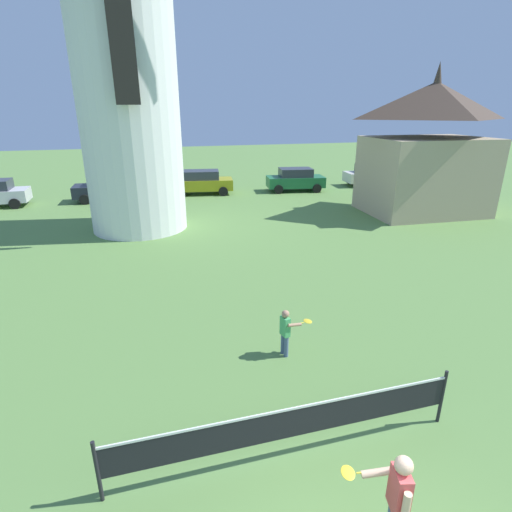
{
  "coord_description": "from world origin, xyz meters",
  "views": [
    {
      "loc": [
        -2.24,
        -2.5,
        5.45
      ],
      "look_at": [
        -0.33,
        4.26,
        2.84
      ],
      "focal_mm": 28.15,
      "sensor_mm": 36.0,
      "label": 1
    }
  ],
  "objects": [
    {
      "name": "parked_car_mustard",
      "position": [
        1.53,
        24.25,
        0.81
      ],
      "size": [
        4.3,
        2.34,
        1.56
      ],
      "color": "#999919",
      "rests_on": "ground_plane"
    },
    {
      "name": "parked_car_green",
      "position": [
        7.94,
        23.52,
        0.81
      ],
      "size": [
        4.1,
        2.34,
        1.56
      ],
      "color": "#1E6638",
      "rests_on": "ground_plane"
    },
    {
      "name": "parked_car_black",
      "position": [
        -4.15,
        23.8,
        0.81
      ],
      "size": [
        4.46,
        1.99,
        1.56
      ],
      "color": "#1E232D",
      "rests_on": "ground_plane"
    },
    {
      "name": "parked_car_cream",
      "position": [
        14.16,
        23.96,
        0.81
      ],
      "size": [
        4.11,
        2.21,
        1.56
      ],
      "color": "silver",
      "rests_on": "ground_plane"
    },
    {
      "name": "tennis_net",
      "position": [
        -0.33,
        2.26,
        0.69
      ],
      "size": [
        5.91,
        0.06,
        1.1
      ],
      "color": "black",
      "rests_on": "ground_plane"
    },
    {
      "name": "player_near",
      "position": [
        0.45,
        0.54,
        0.86
      ],
      "size": [
        0.79,
        0.74,
        1.51
      ],
      "color": "slate",
      "rests_on": "ground_plane"
    },
    {
      "name": "player_far",
      "position": [
        0.61,
        5.05,
        0.66
      ],
      "size": [
        0.75,
        0.38,
        1.16
      ],
      "color": "slate",
      "rests_on": "ground_plane"
    },
    {
      "name": "chapel",
      "position": [
        12.4,
        15.98,
        3.28
      ],
      "size": [
        6.52,
        4.93,
        7.6
      ],
      "color": "tan",
      "rests_on": "ground_plane"
    },
    {
      "name": "windmill",
      "position": [
        -2.5,
        16.96,
        7.34
      ],
      "size": [
        10.78,
        5.08,
        16.33
      ],
      "color": "white",
      "rests_on": "ground_plane"
    }
  ]
}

